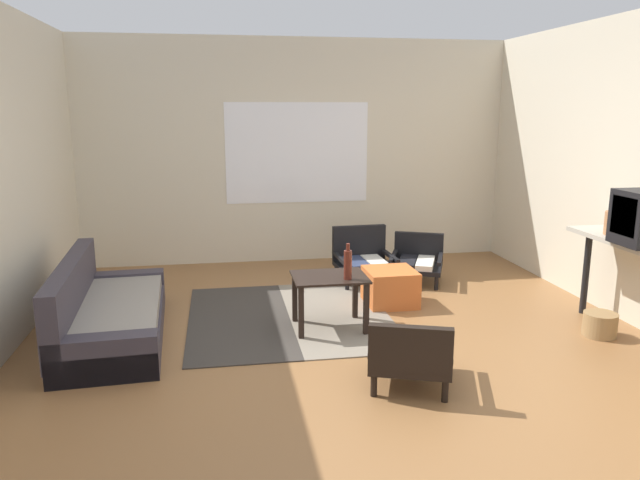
# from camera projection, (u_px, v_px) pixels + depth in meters

# --- Properties ---
(ground_plane) EXTENTS (7.80, 7.80, 0.00)m
(ground_plane) POSITION_uv_depth(u_px,v_px,m) (348.00, 352.00, 4.73)
(ground_plane) COLOR olive
(far_wall_with_window) EXTENTS (5.60, 0.13, 2.70)m
(far_wall_with_window) POSITION_uv_depth(u_px,v_px,m) (297.00, 152.00, 7.39)
(far_wall_with_window) COLOR beige
(far_wall_with_window) RESTS_ON ground
(area_rug) EXTENTS (1.82, 2.00, 0.01)m
(area_rug) POSITION_uv_depth(u_px,v_px,m) (289.00, 317.00, 5.52)
(area_rug) COLOR #38332D
(area_rug) RESTS_ON ground
(couch) EXTENTS (0.88, 1.93, 0.67)m
(couch) POSITION_uv_depth(u_px,v_px,m) (106.00, 314.00, 4.99)
(couch) COLOR #38333D
(couch) RESTS_ON ground
(coffee_table) EXTENTS (0.63, 0.50, 0.47)m
(coffee_table) POSITION_uv_depth(u_px,v_px,m) (329.00, 287.00, 5.17)
(coffee_table) COLOR black
(coffee_table) RESTS_ON ground
(armchair_by_window) EXTENTS (0.63, 0.59, 0.59)m
(armchair_by_window) POSITION_uv_depth(u_px,v_px,m) (363.00, 257.00, 6.63)
(armchair_by_window) COLOR black
(armchair_by_window) RESTS_ON ground
(armchair_striped_foreground) EXTENTS (0.72, 0.75, 0.51)m
(armchair_striped_foreground) POSITION_uv_depth(u_px,v_px,m) (411.00, 353.00, 4.11)
(armchair_striped_foreground) COLOR black
(armchair_striped_foreground) RESTS_ON ground
(armchair_corner) EXTENTS (0.73, 0.75, 0.50)m
(armchair_corner) POSITION_uv_depth(u_px,v_px,m) (417.00, 259.00, 6.65)
(armchair_corner) COLOR black
(armchair_corner) RESTS_ON ground
(ottoman_orange) EXTENTS (0.48, 0.48, 0.35)m
(ottoman_orange) POSITION_uv_depth(u_px,v_px,m) (390.00, 287.00, 5.86)
(ottoman_orange) COLOR #D1662D
(ottoman_orange) RESTS_ON ground
(clay_vase) EXTENTS (0.22, 0.22, 0.32)m
(clay_vase) POSITION_uv_depth(u_px,v_px,m) (618.00, 222.00, 5.08)
(clay_vase) COLOR #A87047
(clay_vase) RESTS_ON console_shelf
(glass_bottle) EXTENTS (0.07, 0.07, 0.31)m
(glass_bottle) POSITION_uv_depth(u_px,v_px,m) (348.00, 264.00, 5.03)
(glass_bottle) COLOR #5B2319
(glass_bottle) RESTS_ON coffee_table
(wicker_basket) EXTENTS (0.28, 0.28, 0.20)m
(wicker_basket) POSITION_uv_depth(u_px,v_px,m) (600.00, 324.00, 5.05)
(wicker_basket) COLOR #9E7A4C
(wicker_basket) RESTS_ON ground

